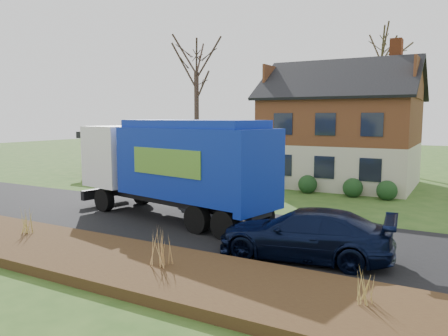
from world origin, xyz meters
The scene contains 13 objects.
ground centered at (0.00, 0.00, 0.00)m, with size 120.00×120.00×0.00m, color #2A4C19.
road centered at (0.00, 0.00, 0.01)m, with size 80.00×7.00×0.02m, color black.
mulch_verge centered at (0.00, -5.30, 0.15)m, with size 80.00×3.50×0.30m, color #321C10.
main_house centered at (1.49, 13.91, 4.03)m, with size 12.95×8.95×9.26m.
ranch_house centered at (-12.00, 13.00, 1.81)m, with size 9.80×8.20×3.70m.
garbage_truck centered at (-1.72, 0.57, 2.48)m, with size 10.37×4.58×4.30m.
silver_sedan centered at (-1.25, 3.77, 0.71)m, with size 1.51×4.33×1.43m, color #B3B5BB.
navy_wagon centered at (4.91, -1.82, 0.79)m, with size 2.21×5.43×1.58m, color black.
tree_front_west centered at (-5.83, 8.71, 8.25)m, with size 3.37×3.37×10.01m.
tree_back centered at (2.71, 23.26, 10.50)m, with size 3.98×3.98×12.59m.
grass_clump_west centered at (-4.33, -4.93, 0.76)m, with size 0.35×0.29×0.93m.
grass_clump_mid centered at (1.99, -5.27, 0.84)m, with size 0.39×0.32×1.09m.
grass_clump_east centered at (7.41, -4.97, 0.71)m, with size 0.33×0.27×0.83m.
Camera 1 is at (9.22, -14.68, 4.43)m, focal length 35.00 mm.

